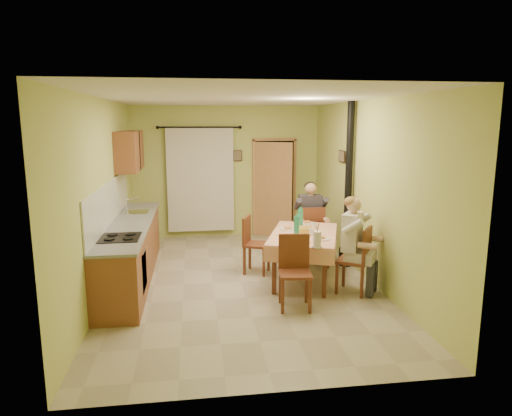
{
  "coord_description": "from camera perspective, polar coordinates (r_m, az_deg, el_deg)",
  "views": [
    {
      "loc": [
        -0.7,
        -6.76,
        2.46
      ],
      "look_at": [
        0.25,
        0.1,
        1.15
      ],
      "focal_mm": 32.0,
      "sensor_mm": 36.0,
      "label": 1
    }
  ],
  "objects": [
    {
      "name": "floor",
      "position": [
        7.23,
        -1.88,
        -9.19
      ],
      "size": [
        4.0,
        6.0,
        0.01
      ],
      "primitive_type": "cube",
      "color": "tan",
      "rests_on": "ground"
    },
    {
      "name": "room_shell",
      "position": [
        6.83,
        -1.97,
        5.32
      ],
      "size": [
        4.04,
        6.04,
        2.82
      ],
      "color": "#C3CC69",
      "rests_on": "ground"
    },
    {
      "name": "kitchen_run",
      "position": [
        7.5,
        -15.36,
        -4.98
      ],
      "size": [
        0.64,
        3.64,
        1.56
      ],
      "color": "brown",
      "rests_on": "ground"
    },
    {
      "name": "upper_cabinets",
      "position": [
        8.55,
        -15.51,
        6.9
      ],
      "size": [
        0.35,
        1.4,
        0.7
      ],
      "primitive_type": "cube",
      "color": "brown",
      "rests_on": "room_shell"
    },
    {
      "name": "curtain",
      "position": [
        9.74,
        -6.96,
        3.57
      ],
      "size": [
        1.7,
        0.07,
        2.22
      ],
      "color": "black",
      "rests_on": "ground"
    },
    {
      "name": "doorway",
      "position": [
        9.9,
        2.24,
        2.52
      ],
      "size": [
        0.96,
        0.44,
        2.15
      ],
      "color": "black",
      "rests_on": "ground"
    },
    {
      "name": "dining_table",
      "position": [
        7.23,
        5.94,
        -6.06
      ],
      "size": [
        1.46,
        1.87,
        0.76
      ],
      "rotation": [
        0.0,
        0.0,
        -0.33
      ],
      "color": "#E99E7A",
      "rests_on": "ground"
    },
    {
      "name": "tableware",
      "position": [
        7.01,
        6.05,
        -2.84
      ],
      "size": [
        0.7,
        1.66,
        0.33
      ],
      "color": "white",
      "rests_on": "dining_table"
    },
    {
      "name": "chair_far",
      "position": [
        8.3,
        6.75,
        -4.51
      ],
      "size": [
        0.44,
        0.44,
        0.99
      ],
      "rotation": [
        0.0,
        0.0,
        -0.02
      ],
      "color": "brown",
      "rests_on": "ground"
    },
    {
      "name": "chair_near",
      "position": [
        6.2,
        4.87,
        -9.8
      ],
      "size": [
        0.46,
        0.46,
        0.98
      ],
      "rotation": [
        0.0,
        0.0,
        3.03
      ],
      "color": "brown",
      "rests_on": "ground"
    },
    {
      "name": "chair_right",
      "position": [
        6.86,
        12.12,
        -7.97
      ],
      "size": [
        0.59,
        0.59,
        0.98
      ],
      "rotation": [
        0.0,
        0.0,
        0.97
      ],
      "color": "brown",
      "rests_on": "ground"
    },
    {
      "name": "chair_left",
      "position": [
        7.56,
        -0.02,
        -5.97
      ],
      "size": [
        0.51,
        0.51,
        0.94
      ],
      "rotation": [
        0.0,
        0.0,
        -1.97
      ],
      "color": "brown",
      "rests_on": "ground"
    },
    {
      "name": "man_far",
      "position": [
        8.18,
        6.82,
        -0.5
      ],
      "size": [
        0.59,
        0.47,
        1.39
      ],
      "rotation": [
        0.0,
        0.0,
        -0.02
      ],
      "color": "#38333D",
      "rests_on": "chair_far"
    },
    {
      "name": "man_right",
      "position": [
        6.7,
        12.2,
        -3.18
      ],
      "size": [
        0.64,
        0.65,
        1.39
      ],
      "rotation": [
        0.0,
        0.0,
        0.97
      ],
      "color": "beige",
      "rests_on": "chair_right"
    },
    {
      "name": "stove_flue",
      "position": [
        7.94,
        11.37,
        0.08
      ],
      "size": [
        0.24,
        0.24,
        2.8
      ],
      "color": "black",
      "rests_on": "ground"
    },
    {
      "name": "picture_back",
      "position": [
        9.8,
        -2.32,
        6.55
      ],
      "size": [
        0.19,
        0.03,
        0.23
      ],
      "primitive_type": "cube",
      "color": "black",
      "rests_on": "room_shell"
    },
    {
      "name": "picture_right",
      "position": [
        8.42,
        10.69,
        6.37
      ],
      "size": [
        0.03,
        0.31,
        0.21
      ],
      "primitive_type": "cube",
      "color": "brown",
      "rests_on": "room_shell"
    }
  ]
}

